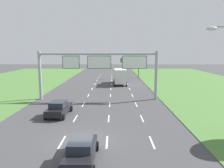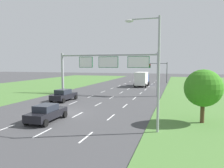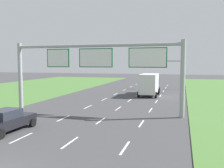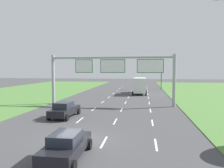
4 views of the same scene
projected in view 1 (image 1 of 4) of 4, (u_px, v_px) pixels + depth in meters
The scene contains 9 objects.
ground_plane at pixel (84, 142), 16.96m from camera, with size 200.00×200.00×0.00m, color #424244.
lane_dashes_inner_left at pixel (86, 99), 31.80m from camera, with size 0.14×68.40×0.01m.
lane_dashes_inner_right at pixel (110, 100), 31.78m from camera, with size 0.14×68.40×0.01m.
lane_dashes_slip at pixel (134, 100), 31.75m from camera, with size 0.14×68.40×0.01m.
car_near_red at pixel (81, 151), 13.81m from camera, with size 2.05×4.35×1.52m.
car_lead_silver at pixel (59, 108), 23.87m from camera, with size 2.31×4.49×1.61m.
box_truck at pixel (120, 76), 46.28m from camera, with size 2.74×7.45×3.27m.
sign_gantry at pixel (100, 66), 31.24m from camera, with size 17.24×0.44×7.00m.
traffic_light_mast at pixel (131, 63), 56.07m from camera, with size 4.76×0.49×5.60m.
Camera 1 is at (2.27, -16.07, 7.01)m, focal length 35.00 mm.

